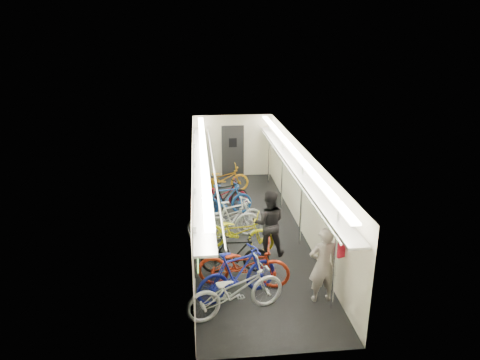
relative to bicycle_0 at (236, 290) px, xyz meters
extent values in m
plane|color=black|center=(0.70, 3.74, -0.54)|extent=(10.00, 10.00, 0.00)
plane|color=white|center=(0.70, 3.74, 1.86)|extent=(10.00, 10.00, 0.00)
plane|color=beige|center=(-0.80, 3.74, 0.66)|extent=(0.00, 10.00, 10.00)
plane|color=beige|center=(2.20, 3.74, 0.66)|extent=(0.00, 10.00, 10.00)
plane|color=beige|center=(0.70, 8.74, 0.66)|extent=(3.00, 0.00, 3.00)
plane|color=beige|center=(0.70, -1.26, 0.66)|extent=(3.00, 0.00, 3.00)
cube|color=black|center=(-0.76, 0.54, 0.71)|extent=(0.06, 1.10, 0.80)
cube|color=#A2C857|center=(-0.72, 0.54, 0.71)|extent=(0.02, 0.96, 0.66)
cube|color=black|center=(-0.76, 2.74, 0.71)|extent=(0.06, 1.10, 0.80)
cube|color=#A2C857|center=(-0.72, 2.74, 0.71)|extent=(0.02, 0.96, 0.66)
cube|color=black|center=(-0.76, 4.94, 0.71)|extent=(0.06, 1.10, 0.80)
cube|color=#A2C857|center=(-0.72, 4.94, 0.71)|extent=(0.02, 0.96, 0.66)
cube|color=black|center=(-0.76, 7.14, 0.71)|extent=(0.06, 1.10, 0.80)
cube|color=#A2C857|center=(-0.72, 7.14, 0.71)|extent=(0.02, 0.96, 0.66)
cube|color=yellow|center=(-0.75, 1.64, 0.76)|extent=(0.02, 0.22, 0.30)
cube|color=yellow|center=(-0.75, 3.84, 0.76)|extent=(0.02, 0.22, 0.30)
cube|color=yellow|center=(-0.75, 6.04, 0.76)|extent=(0.02, 0.22, 0.30)
cube|color=black|center=(0.70, 8.68, 0.46)|extent=(0.85, 0.08, 2.00)
cube|color=#999BA0|center=(-0.58, 3.74, 1.38)|extent=(0.40, 9.70, 0.05)
cube|color=#999BA0|center=(1.98, 3.74, 1.38)|extent=(0.40, 9.70, 0.05)
cylinder|color=silver|center=(-0.25, 3.74, 1.48)|extent=(0.04, 9.70, 0.04)
cylinder|color=silver|center=(1.65, 3.74, 1.48)|extent=(0.04, 9.70, 0.04)
cube|color=white|center=(-0.50, 3.74, 1.80)|extent=(0.18, 9.60, 0.04)
cube|color=white|center=(1.90, 3.74, 1.80)|extent=(0.18, 9.60, 0.04)
cylinder|color=silver|center=(1.95, -0.06, 0.66)|extent=(0.05, 0.05, 2.38)
cylinder|color=silver|center=(1.95, 2.74, 0.66)|extent=(0.05, 0.05, 2.38)
cylinder|color=silver|center=(1.95, 5.24, 0.66)|extent=(0.05, 0.05, 2.38)
cylinder|color=silver|center=(1.95, 7.74, 0.66)|extent=(0.05, 0.05, 2.38)
imported|color=silver|center=(0.00, 0.00, 0.00)|extent=(2.17, 1.29, 1.08)
imported|color=navy|center=(0.09, 0.55, 0.03)|extent=(1.93, 1.23, 1.13)
imported|color=#9D2511|center=(0.26, 0.96, 0.00)|extent=(2.13, 1.07, 1.07)
imported|color=black|center=(0.13, 1.54, -0.06)|extent=(1.63, 0.54, 0.96)
imported|color=gold|center=(0.28, 2.65, -0.03)|extent=(2.04, 1.24, 1.01)
imported|color=silver|center=(0.27, 3.44, 0.00)|extent=(1.84, 1.21, 1.08)
imported|color=#A4A5A8|center=(-0.02, 3.37, -0.01)|extent=(2.08, 0.95, 1.06)
imported|color=#184494|center=(0.14, 4.89, -0.03)|extent=(1.76, 0.80, 1.02)
imported|color=maroon|center=(0.01, 5.50, -0.07)|extent=(1.77, 0.64, 0.93)
imported|color=black|center=(0.15, 5.22, -0.04)|extent=(1.71, 1.09, 1.00)
imported|color=#C07C12|center=(0.18, 6.94, -0.05)|extent=(1.90, 0.81, 0.97)
imported|color=gray|center=(1.82, 0.27, 0.29)|extent=(0.64, 0.45, 1.66)
imported|color=black|center=(1.04, 2.36, 0.32)|extent=(0.90, 0.74, 1.71)
cube|color=red|center=(2.15, 0.15, 0.74)|extent=(0.29, 0.22, 0.38)
camera|label=1|loc=(-0.66, -7.21, 4.78)|focal=32.00mm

